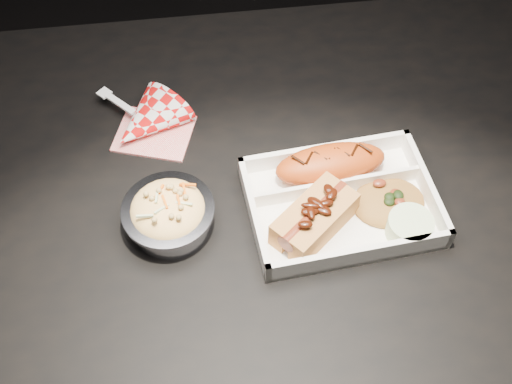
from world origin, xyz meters
TOP-DOWN VIEW (x-y plane):
  - floor at (0.00, 0.00)m, footprint 4.00×4.00m
  - dining_table at (0.00, 0.00)m, footprint 1.20×0.80m
  - food_tray at (0.10, -0.04)m, footprint 0.26×0.20m
  - fried_pastry at (0.10, 0.02)m, footprint 0.16×0.08m
  - hotdog at (0.06, -0.07)m, footprint 0.13×0.12m
  - fried_rice_mound at (0.17, -0.04)m, footprint 0.11×0.09m
  - cupcake_liner at (0.18, -0.09)m, footprint 0.06×0.06m
  - foil_coleslaw_cup at (-0.13, -0.03)m, footprint 0.12×0.12m
  - napkin_fork at (-0.16, 0.14)m, footprint 0.15×0.15m

SIDE VIEW (x-z plane):
  - floor at x=0.00m, z-range -0.05..0.00m
  - dining_table at x=0.00m, z-range 0.28..1.03m
  - food_tray at x=0.10m, z-range 0.74..0.78m
  - napkin_fork at x=-0.16m, z-range 0.72..0.82m
  - cupcake_liner at x=0.18m, z-range 0.76..0.79m
  - fried_rice_mound at x=0.17m, z-range 0.76..0.79m
  - foil_coleslaw_cup at x=-0.13m, z-range 0.75..0.81m
  - fried_pastry at x=0.10m, z-range 0.76..0.81m
  - hotdog at x=0.06m, z-range 0.75..0.81m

